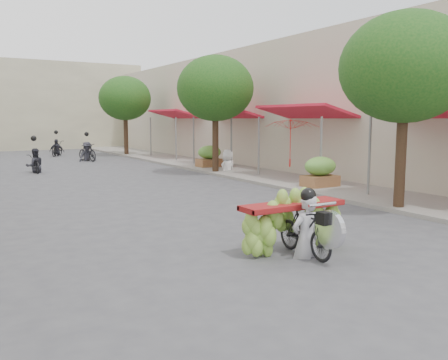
# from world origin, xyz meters

# --- Properties ---
(ground) EXTENTS (120.00, 120.00, 0.00)m
(ground) POSITION_xyz_m (0.00, 0.00, 0.00)
(ground) COLOR #4C4B50
(ground) RESTS_ON ground
(sidewalk_right) EXTENTS (4.00, 60.00, 0.12)m
(sidewalk_right) POSITION_xyz_m (7.00, 15.00, 0.06)
(sidewalk_right) COLOR gray
(sidewalk_right) RESTS_ON ground
(shophouse_row_right) EXTENTS (9.77, 40.00, 6.00)m
(shophouse_row_right) POSITION_xyz_m (11.99, 14.00, 3.00)
(shophouse_row_right) COLOR #BDB19D
(shophouse_row_right) RESTS_ON ground
(far_building) EXTENTS (20.00, 6.00, 7.00)m
(far_building) POSITION_xyz_m (0.00, 38.00, 3.50)
(far_building) COLOR #B6AF90
(far_building) RESTS_ON ground
(street_tree_near) EXTENTS (3.40, 3.40, 5.25)m
(street_tree_near) POSITION_xyz_m (5.40, 4.00, 3.78)
(street_tree_near) COLOR #3A2719
(street_tree_near) RESTS_ON ground
(street_tree_mid) EXTENTS (3.40, 3.40, 5.25)m
(street_tree_mid) POSITION_xyz_m (5.40, 14.00, 3.78)
(street_tree_mid) COLOR #3A2719
(street_tree_mid) RESTS_ON ground
(street_tree_far) EXTENTS (3.40, 3.40, 5.25)m
(street_tree_far) POSITION_xyz_m (5.40, 26.00, 3.78)
(street_tree_far) COLOR #3A2719
(street_tree_far) RESTS_ON ground
(produce_crate_mid) EXTENTS (1.20, 0.88, 1.16)m
(produce_crate_mid) POSITION_xyz_m (6.20, 8.00, 0.71)
(produce_crate_mid) COLOR brown
(produce_crate_mid) RESTS_ON ground
(produce_crate_far) EXTENTS (1.20, 0.88, 1.16)m
(produce_crate_far) POSITION_xyz_m (6.20, 16.00, 0.71)
(produce_crate_far) COLOR brown
(produce_crate_far) RESTS_ON ground
(banana_motorbike) EXTENTS (2.20, 1.76, 2.11)m
(banana_motorbike) POSITION_xyz_m (0.45, 2.18, 0.71)
(banana_motorbike) COLOR black
(banana_motorbike) RESTS_ON ground
(market_umbrella) EXTENTS (2.34, 2.34, 1.85)m
(market_umbrella) POSITION_xyz_m (6.07, 9.46, 2.53)
(market_umbrella) COLOR red
(market_umbrella) RESTS_ON ground
(pedestrian) EXTENTS (1.09, 0.93, 1.89)m
(pedestrian) POSITION_xyz_m (6.23, 14.26, 1.07)
(pedestrian) COLOR white
(pedestrian) RESTS_ON ground
(bg_motorbike_a) EXTENTS (0.81, 1.47, 1.95)m
(bg_motorbike_a) POSITION_xyz_m (-1.51, 18.62, 0.77)
(bg_motorbike_a) COLOR black
(bg_motorbike_a) RESTS_ON ground
(bg_motorbike_b) EXTENTS (1.17, 1.90, 1.95)m
(bg_motorbike_b) POSITION_xyz_m (2.12, 23.37, 0.83)
(bg_motorbike_b) COLOR black
(bg_motorbike_b) RESTS_ON ground
(bg_motorbike_c) EXTENTS (1.44, 1.87, 1.95)m
(bg_motorbike_c) POSITION_xyz_m (1.37, 28.16, 0.77)
(bg_motorbike_c) COLOR black
(bg_motorbike_c) RESTS_ON ground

